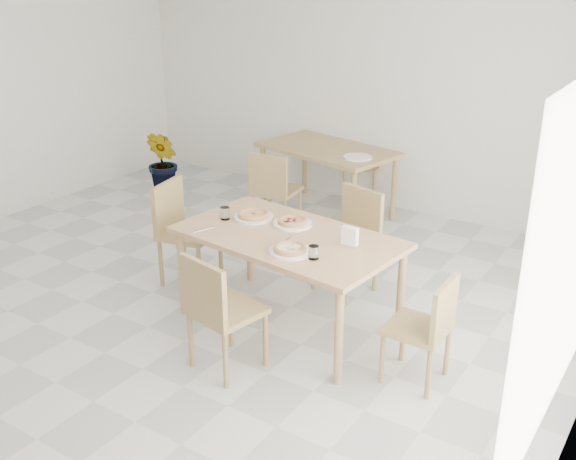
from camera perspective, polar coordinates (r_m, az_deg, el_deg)
The scene contains 21 objects.
main_table at distance 4.98m, azimuth 0.00°, elevation -1.20°, with size 1.73×1.09×0.75m.
chair_south at distance 4.52m, azimuth -5.99°, elevation -6.46°, with size 0.50×0.50×0.86m.
chair_north at distance 5.66m, azimuth 5.46°, elevation -0.22°, with size 0.52×0.52×0.87m.
chair_west at distance 5.84m, azimuth -9.06°, elevation 0.43°, with size 0.51×0.51×0.89m.
chair_east at distance 4.49m, azimuth 11.78°, elevation -7.78°, with size 0.38×0.38×0.77m.
plate_margherita at distance 5.28m, azimuth -2.92°, elevation 1.11°, with size 0.31×0.31×0.02m, color white.
plate_mushroom at distance 4.66m, azimuth 0.17°, elevation -1.83°, with size 0.30×0.30×0.02m, color white.
plate_pepperoni at distance 5.14m, azimuth 0.39°, elevation 0.53°, with size 0.30×0.30×0.02m, color white.
pizza_margherita at distance 5.27m, azimuth -2.93°, elevation 1.34°, with size 0.33×0.33×0.03m.
pizza_mushroom at distance 4.65m, azimuth 0.18°, elevation -1.57°, with size 0.30×0.30×0.03m.
pizza_pepperoni at distance 5.13m, azimuth 0.39°, elevation 0.77°, with size 0.28×0.28×0.03m.
tumbler_a at distance 5.26m, azimuth -5.35°, elevation 1.42°, with size 0.07×0.07×0.10m, color white.
tumbler_b at distance 4.55m, azimuth 2.19°, elevation -1.91°, with size 0.07×0.07×0.09m, color white.
napkin_holder at distance 4.76m, azimuth 5.26°, elevation -0.60°, with size 0.13×0.07×0.14m.
fork_a at distance 4.91m, azimuth 0.30°, elevation -0.59°, with size 0.02×0.19×0.01m, color silver.
fork_b at distance 5.09m, azimuth -7.15°, elevation 0.08°, with size 0.02×0.18×0.01m, color silver.
second_table at distance 7.29m, azimuth 3.36°, elevation 6.32°, with size 1.57×1.09×0.75m.
chair_back_s at distance 6.81m, azimuth -1.28°, elevation 3.68°, with size 0.47×0.47×0.85m.
chair_back_n at distance 7.89m, azimuth 6.76°, elevation 6.11°, with size 0.46×0.46×0.84m.
plate_empty at distance 6.91m, azimuth 5.93°, elevation 6.15°, with size 0.29×0.29×0.02m, color white.
potted_plant at distance 8.12m, azimuth -10.45°, elevation 5.64°, with size 0.43×0.35×0.78m, color #267122.
Camera 1 is at (3.39, -3.18, 2.66)m, focal length 42.00 mm.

